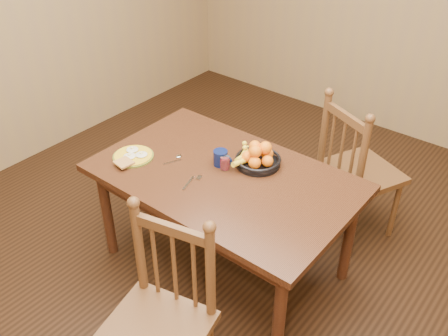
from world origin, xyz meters
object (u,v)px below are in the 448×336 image
Objects in this scene: chair_near at (160,321)px; breakfast_plate at (133,156)px; coffee_mug at (221,158)px; fruit_bowl at (257,157)px; dining_table at (224,186)px; chair_far at (356,171)px.

chair_near is 3.64× the size of breakfast_plate.
fruit_bowl reaches higher than coffee_mug.
breakfast_plate is (-0.58, -0.22, 0.10)m from dining_table.
breakfast_plate is at bearing -147.04° from fruit_bowl.
chair_far is at bearing 60.11° from dining_table.
fruit_bowl is at bearing 67.16° from dining_table.
breakfast_plate is 2.20× the size of coffee_mug.
dining_table is at bearing -112.84° from fruit_bowl.
dining_table is 4.94× the size of fruit_bowl.
chair_near is at bearing -67.28° from coffee_mug.
dining_table is 0.18m from coffee_mug.
dining_table is 1.00m from chair_far.
fruit_bowl is at bearing 39.09° from coffee_mug.
breakfast_plate is 0.58m from coffee_mug.
dining_table is 11.96× the size of coffee_mug.
chair_far is 1.02m from coffee_mug.
coffee_mug is (-0.08, 0.08, 0.14)m from dining_table.
chair_far is 1.78m from chair_near.
breakfast_plate is 0.80m from fruit_bowl.
dining_table is 0.98m from chair_near.
chair_near is 1.19m from fruit_bowl.
fruit_bowl is at bearing 82.31° from chair_far.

